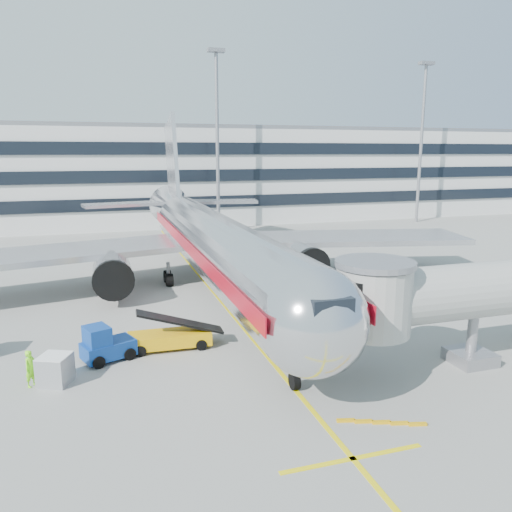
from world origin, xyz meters
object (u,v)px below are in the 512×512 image
object	(u,v)px
ramp_worker	(31,368)
cargo_container_front	(55,369)
main_jet	(208,240)
baggage_tug	(105,345)
belt_loader	(170,337)

from	to	relation	value
ramp_worker	cargo_container_front	bearing A→B (deg)	-56.18
main_jet	baggage_tug	bearing A→B (deg)	-123.65
baggage_tug	belt_loader	bearing A→B (deg)	11.21
baggage_tug	cargo_container_front	size ratio (longest dim) A/B	1.69
baggage_tug	ramp_worker	world-z (taller)	baggage_tug
cargo_container_front	baggage_tug	bearing A→B (deg)	41.91
baggage_tug	ramp_worker	distance (m)	4.18
main_jet	baggage_tug	distance (m)	16.31
main_jet	belt_loader	bearing A→B (deg)	-112.28
baggage_tug	cargo_container_front	distance (m)	3.31
cargo_container_front	main_jet	bearing A→B (deg)	53.89
main_jet	cargo_container_front	size ratio (longest dim) A/B	27.09
belt_loader	baggage_tug	xyz separation A→B (m)	(-3.70, -0.73, 0.22)
belt_loader	ramp_worker	size ratio (longest dim) A/B	2.71
main_jet	cargo_container_front	world-z (taller)	main_jet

